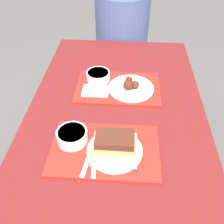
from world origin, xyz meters
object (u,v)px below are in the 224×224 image
at_px(brisket_sandwich_plate, 115,145).
at_px(bowl_coleslaw_far, 98,76).
at_px(wings_plate_far, 131,86).
at_px(person_seated_across, 122,28).
at_px(tray_far, 118,88).
at_px(tray_near, 105,150).
at_px(bowl_coleslaw_near, 72,136).

bearing_deg(brisket_sandwich_plate, bowl_coleslaw_far, 103.81).
bearing_deg(wings_plate_far, person_seated_across, 95.50).
bearing_deg(brisket_sandwich_plate, tray_far, 91.12).
bearing_deg(tray_far, wings_plate_far, -10.48).
bearing_deg(tray_near, bowl_coleslaw_far, 99.33).
xyz_separation_m(tray_near, tray_far, (0.03, 0.42, 0.00)).
xyz_separation_m(tray_far, brisket_sandwich_plate, (0.01, -0.42, 0.04)).
bearing_deg(bowl_coleslaw_far, brisket_sandwich_plate, -76.19).
height_order(brisket_sandwich_plate, person_seated_across, person_seated_across).
distance_m(bowl_coleslaw_near, bowl_coleslaw_far, 0.43).
xyz_separation_m(tray_near, brisket_sandwich_plate, (0.04, -0.01, 0.04)).
xyz_separation_m(brisket_sandwich_plate, wings_plate_far, (0.06, 0.41, -0.02)).
relative_size(wings_plate_far, person_seated_across, 0.32).
relative_size(bowl_coleslaw_far, wings_plate_far, 0.54).
distance_m(bowl_coleslaw_near, person_seated_across, 1.15).
height_order(tray_far, wings_plate_far, wings_plate_far).
relative_size(tray_near, bowl_coleslaw_far, 3.44).
distance_m(tray_far, brisket_sandwich_plate, 0.43).
bearing_deg(brisket_sandwich_plate, bowl_coleslaw_near, 165.90).
distance_m(tray_far, wings_plate_far, 0.07).
bearing_deg(tray_near, bowl_coleslaw_near, 165.14).
distance_m(bowl_coleslaw_near, brisket_sandwich_plate, 0.18).
height_order(wings_plate_far, person_seated_across, person_seated_across).
bearing_deg(brisket_sandwich_plate, tray_near, 168.47).
relative_size(tray_far, bowl_coleslaw_near, 3.44).
bearing_deg(tray_far, brisket_sandwich_plate, -88.88).
bearing_deg(bowl_coleslaw_near, tray_near, -14.86).
distance_m(tray_near, bowl_coleslaw_far, 0.47).
xyz_separation_m(brisket_sandwich_plate, bowl_coleslaw_far, (-0.12, 0.47, -0.01)).
relative_size(bowl_coleslaw_near, bowl_coleslaw_far, 1.00).
bearing_deg(person_seated_across, tray_near, -91.08).
distance_m(brisket_sandwich_plate, bowl_coleslaw_far, 0.49).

